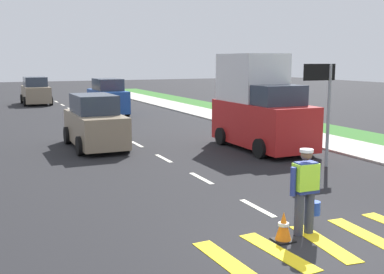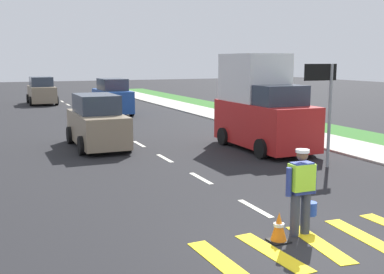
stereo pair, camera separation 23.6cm
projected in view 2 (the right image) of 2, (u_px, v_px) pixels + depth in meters
name	position (u px, v px, depth m)	size (l,w,h in m)	color
ground_plane	(92.00, 118.00, 27.42)	(96.00, 96.00, 0.00)	black
sidewalk_right	(314.00, 139.00, 20.22)	(2.40, 72.00, 0.14)	#B2ADA3
grass_verge_right	(359.00, 135.00, 21.15)	(2.40, 72.00, 0.06)	#38722D
crosswalk_stripes	(319.00, 244.00, 8.73)	(4.42, 1.93, 0.01)	yellow
lane_center_line	(79.00, 111.00, 31.23)	(0.14, 46.40, 0.01)	silver
road_worker	(302.00, 187.00, 9.08)	(0.77, 0.37, 1.67)	#383D4C
lane_direction_sign	(324.00, 90.00, 14.50)	(1.16, 0.11, 3.20)	gray
traffic_cone_near	(279.00, 227.00, 8.81)	(0.36, 0.36, 0.56)	black
delivery_truck	(262.00, 106.00, 17.84)	(2.16, 4.60, 3.54)	red
car_oncoming_lead	(97.00, 123.00, 18.19)	(1.88, 4.14, 2.02)	gray
car_oncoming_third	(42.00, 91.00, 35.75)	(2.02, 3.95, 2.03)	gray
car_outgoing_far	(112.00, 98.00, 29.17)	(1.89, 4.19, 2.17)	#1E4799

